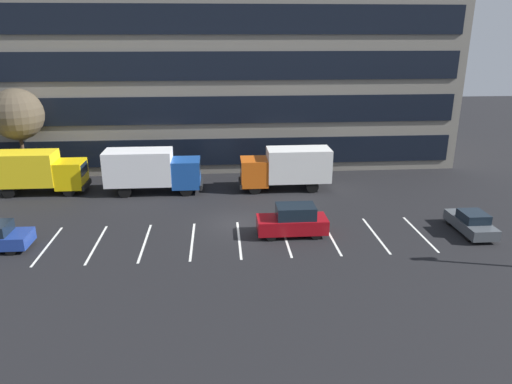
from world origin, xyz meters
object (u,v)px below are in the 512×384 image
at_px(box_truck_blue, 151,169).
at_px(suv_maroon, 293,221).
at_px(box_truck_yellow_all, 36,170).
at_px(bare_tree, 17,115).
at_px(box_truck_orange, 287,167).
at_px(sedan_charcoal, 471,223).

xyz_separation_m(box_truck_blue, suv_maroon, (9.60, -8.85, -0.97)).
relative_size(box_truck_blue, suv_maroon, 1.71).
height_order(box_truck_yellow_all, bare_tree, bare_tree).
height_order(box_truck_blue, box_truck_orange, box_truck_blue).
xyz_separation_m(suv_maroon, sedan_charcoal, (11.04, -0.53, -0.26)).
distance_m(box_truck_blue, box_truck_orange, 10.46).
xyz_separation_m(box_truck_yellow_all, bare_tree, (-1.98, 3.03, 3.78)).
relative_size(suv_maroon, bare_tree, 0.55).
height_order(suv_maroon, bare_tree, bare_tree).
bearing_deg(box_truck_blue, box_truck_orange, -0.03).
relative_size(box_truck_blue, box_truck_orange, 1.03).
xyz_separation_m(sedan_charcoal, bare_tree, (-31.35, 12.95, 4.95)).
xyz_separation_m(box_truck_blue, bare_tree, (-10.71, 3.57, 3.72)).
xyz_separation_m(box_truck_blue, sedan_charcoal, (20.64, -9.38, -1.23)).
relative_size(box_truck_blue, box_truck_yellow_all, 1.03).
bearing_deg(bare_tree, suv_maroon, -31.44).
bearing_deg(box_truck_yellow_all, sedan_charcoal, -18.65).
xyz_separation_m(box_truck_yellow_all, suv_maroon, (18.33, -9.39, -0.91)).
distance_m(box_truck_orange, bare_tree, 21.80).
bearing_deg(box_truck_orange, bare_tree, 170.41).
distance_m(box_truck_orange, suv_maroon, 8.93).
relative_size(box_truck_orange, sedan_charcoal, 1.80).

